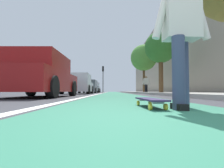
% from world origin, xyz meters
% --- Properties ---
extents(ground_plane, '(80.00, 80.00, 0.00)m').
position_xyz_m(ground_plane, '(10.00, 0.00, 0.00)').
color(ground_plane, '#38383D').
extents(bike_lane_paint, '(56.00, 2.17, 0.00)m').
position_xyz_m(bike_lane_paint, '(24.00, 0.00, 0.00)').
color(bike_lane_paint, '#2D7256').
rests_on(bike_lane_paint, ground).
extents(lane_stripe_white, '(52.00, 0.16, 0.01)m').
position_xyz_m(lane_stripe_white, '(20.00, 1.23, 0.00)').
color(lane_stripe_white, silver).
rests_on(lane_stripe_white, ground).
extents(sidewalk_curb, '(52.00, 3.20, 0.13)m').
position_xyz_m(sidewalk_curb, '(18.00, -3.57, 0.06)').
color(sidewalk_curb, '#9E9B93').
rests_on(sidewalk_curb, ground).
extents(building_facade, '(40.00, 1.20, 9.18)m').
position_xyz_m(building_facade, '(22.00, -6.40, 4.59)').
color(building_facade, gray).
rests_on(building_facade, ground).
extents(skateboard, '(0.85, 0.25, 0.11)m').
position_xyz_m(skateboard, '(1.17, -0.19, 0.09)').
color(skateboard, yellow).
rests_on(skateboard, ground).
extents(skater_person, '(0.47, 0.72, 1.64)m').
position_xyz_m(skater_person, '(1.02, -0.53, 0.94)').
color(skater_person, '#384260').
rests_on(skater_person, ground).
extents(parked_car_near, '(4.02, 2.00, 1.48)m').
position_xyz_m(parked_car_near, '(5.05, 2.85, 0.71)').
color(parked_car_near, maroon).
rests_on(parked_car_near, ground).
extents(parked_car_mid, '(4.20, 2.09, 1.48)m').
position_xyz_m(parked_car_mid, '(11.89, 2.81, 0.71)').
color(parked_car_mid, '#B7B7BC').
rests_on(parked_car_mid, ground).
extents(parked_car_far, '(4.49, 2.00, 1.46)m').
position_xyz_m(parked_car_far, '(18.82, 2.89, 0.70)').
color(parked_car_far, '#4C5156').
rests_on(parked_car_far, ground).
extents(parked_car_end, '(4.36, 2.00, 1.47)m').
position_xyz_m(parked_car_end, '(25.20, 3.00, 0.70)').
color(parked_car_end, '#B7B7BC').
rests_on(parked_car_end, ground).
extents(traffic_light, '(0.33, 0.28, 4.05)m').
position_xyz_m(traffic_light, '(25.41, 1.63, 2.81)').
color(traffic_light, '#2D2D2D').
rests_on(traffic_light, ground).
extents(street_tree_mid, '(2.24, 2.24, 4.45)m').
position_xyz_m(street_tree_mid, '(11.03, -3.17, 3.28)').
color(street_tree_mid, brown).
rests_on(street_tree_mid, ground).
extents(street_tree_far, '(2.82, 2.82, 5.23)m').
position_xyz_m(street_tree_far, '(17.41, -3.17, 3.80)').
color(street_tree_far, brown).
rests_on(street_tree_far, ground).
extents(pedestrian_distant, '(0.47, 0.73, 1.67)m').
position_xyz_m(pedestrian_distant, '(15.31, -2.98, 0.95)').
color(pedestrian_distant, black).
rests_on(pedestrian_distant, ground).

